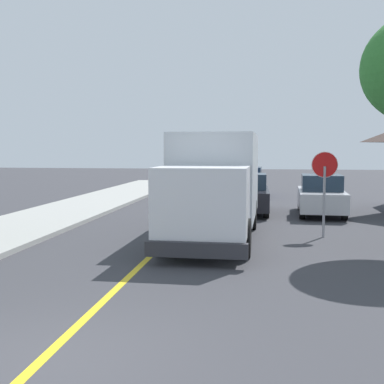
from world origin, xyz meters
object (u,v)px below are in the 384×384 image
stop_sign (324,178)px  parked_van_across (321,196)px  parked_car_mid (247,183)px  box_truck (215,181)px  parked_car_near (247,194)px

stop_sign → parked_van_across: bearing=84.7°
parked_car_mid → parked_van_across: bearing=-66.6°
box_truck → parked_car_mid: (0.52, 13.67, -0.97)m
parked_car_mid → parked_van_across: same height
box_truck → parked_car_mid: bearing=87.8°
box_truck → parked_van_across: 7.22m
parked_car_mid → box_truck: bearing=-92.2°
parked_car_near → stop_sign: bearing=-65.3°
parked_car_near → stop_sign: (2.55, -5.53, 1.06)m
parked_car_near → parked_car_mid: bearing=91.9°
parked_car_near → stop_sign: 6.18m
stop_sign → parked_car_near: bearing=114.7°
parked_car_near → stop_sign: size_ratio=1.67×
parked_car_near → stop_sign: stop_sign is taller
box_truck → parked_van_across: bearing=57.7°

